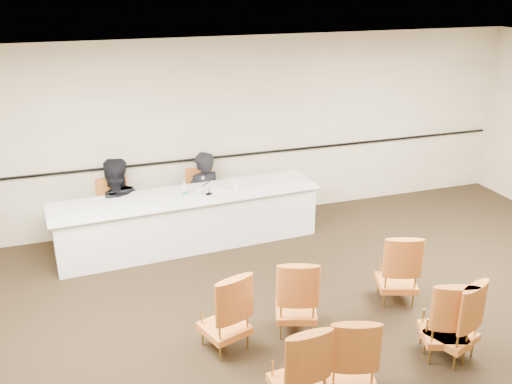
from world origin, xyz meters
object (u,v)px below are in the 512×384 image
at_px(aud_chair_back_left, 298,365).
at_px(panelist_second_chair, 116,211).
at_px(coffee_cup, 236,185).
at_px(panelist_second, 116,216).
at_px(panelist_main, 204,204).
at_px(drinking_glass, 199,192).
at_px(aud_chair_front_mid, 296,294).
at_px(aud_chair_back_mid, 350,355).
at_px(panelist_main_chair, 204,198).
at_px(aud_chair_front_right, 398,267).
at_px(aud_chair_back_right, 446,317).
at_px(aud_chair_extra, 453,318).
at_px(panel_table, 189,220).
at_px(microphone, 209,186).
at_px(water_bottle, 184,189).
at_px(aud_chair_front_left, 224,310).

bearing_deg(aud_chair_back_left, panelist_second_chair, 102.07).
bearing_deg(coffee_cup, aud_chair_back_left, -98.50).
height_order(panelist_second, aud_chair_back_left, panelist_second).
xyz_separation_m(panelist_main, drinking_glass, (-0.22, -0.66, 0.48)).
bearing_deg(coffee_cup, aud_chair_front_mid, -92.01).
bearing_deg(coffee_cup, aud_chair_back_mid, -90.44).
xyz_separation_m(panelist_main_chair, panelist_second_chair, (-1.41, -0.08, 0.00)).
bearing_deg(aud_chair_front_right, panelist_main, 138.91).
bearing_deg(aud_chair_back_mid, coffee_cup, 107.83).
xyz_separation_m(drinking_glass, coffee_cup, (0.58, 0.03, 0.02)).
distance_m(drinking_glass, aud_chair_back_right, 3.97).
xyz_separation_m(aud_chair_front_mid, aud_chair_back_right, (1.33, -0.93, 0.00)).
bearing_deg(coffee_cup, aud_chair_front_right, -60.66).
bearing_deg(aud_chair_front_right, panelist_main_chair, 138.91).
distance_m(panelist_main_chair, panelist_second, 1.42).
xyz_separation_m(panelist_second, aud_chair_extra, (3.07, -4.13, 0.09)).
relative_size(panel_table, aud_chair_front_mid, 4.22).
relative_size(aud_chair_front_mid, aud_chair_extra, 1.00).
relative_size(panelist_second_chair, aud_chair_front_right, 1.00).
xyz_separation_m(panelist_second, coffee_cup, (1.78, -0.55, 0.49)).
relative_size(panel_table, aud_chair_back_left, 4.22).
distance_m(microphone, water_bottle, 0.36).
height_order(panelist_second_chair, water_bottle, water_bottle).
distance_m(panelist_main, aud_chair_back_right, 4.47).
bearing_deg(aud_chair_back_left, aud_chair_front_right, 31.57).
xyz_separation_m(aud_chair_front_left, aud_chair_extra, (2.25, -0.93, 0.00)).
height_order(panelist_main, aud_chair_back_left, panelist_main).
height_order(panelist_main, aud_chair_extra, panelist_main).
bearing_deg(aud_chair_front_left, aud_chair_back_left, -88.35).
bearing_deg(panelist_main_chair, coffee_cup, -63.33).
bearing_deg(panel_table, aud_chair_back_mid, -82.51).
bearing_deg(microphone, aud_chair_back_right, -87.43).
xyz_separation_m(aud_chair_back_right, aud_chair_extra, (0.05, -0.04, 0.00)).
distance_m(aud_chair_front_left, aud_chair_back_right, 2.37).
bearing_deg(aud_chair_back_right, coffee_cup, 129.55).
distance_m(aud_chair_front_left, aud_chair_back_mid, 1.47).
bearing_deg(panelist_main, aud_chair_front_mid, 76.29).
distance_m(panel_table, water_bottle, 0.51).
xyz_separation_m(drinking_glass, aud_chair_back_mid, (0.56, -3.75, -0.38)).
distance_m(panelist_second, panelist_second_chair, 0.09).
xyz_separation_m(coffee_cup, aud_chair_back_right, (1.24, -3.53, -0.40)).
xyz_separation_m(panelist_main_chair, drinking_glass, (-0.22, -0.66, 0.38)).
height_order(panelist_main, panelist_second, panelist_second).
xyz_separation_m(panelist_main, aud_chair_front_mid, (0.27, -3.23, 0.10)).
distance_m(panel_table, panelist_second, 1.15).
xyz_separation_m(microphone, aud_chair_back_mid, (0.42, -3.73, -0.46)).
bearing_deg(drinking_glass, aud_chair_back_right, -62.47).
bearing_deg(water_bottle, coffee_cup, -0.41).
distance_m(panelist_second_chair, aud_chair_back_left, 4.48).
relative_size(microphone, drinking_glass, 2.54).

